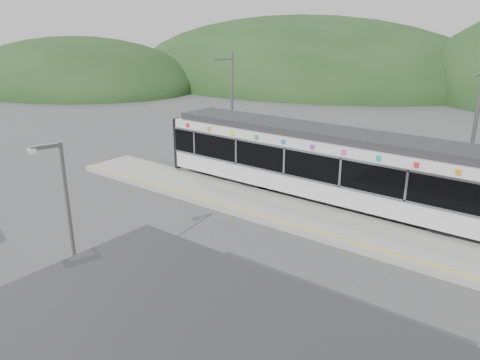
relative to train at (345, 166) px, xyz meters
The scene contains 8 objects.
ground 6.67m from the train, 109.04° to the right, with size 120.00×120.00×0.00m, color #4C4C4F.
hills 4.66m from the train, ahead, with size 146.00×149.00×26.00m.
platform 3.90m from the train, 127.49° to the right, with size 26.00×3.20×0.30m, color #9E9E99.
yellow_line 4.83m from the train, 117.37° to the right, with size 26.00×0.10×0.01m, color yellow.
train is the anchor object (origin of this frame).
catenary_mast_west 9.56m from the train, 164.22° to the left, with size 0.18×1.80×7.00m.
catenary_mast_east 5.78m from the train, 27.47° to the left, with size 0.18×1.80×7.00m.
lamp_post 13.42m from the train, 103.49° to the right, with size 0.39×1.00×5.33m.
Camera 1 is at (11.30, -14.20, 8.61)m, focal length 35.00 mm.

